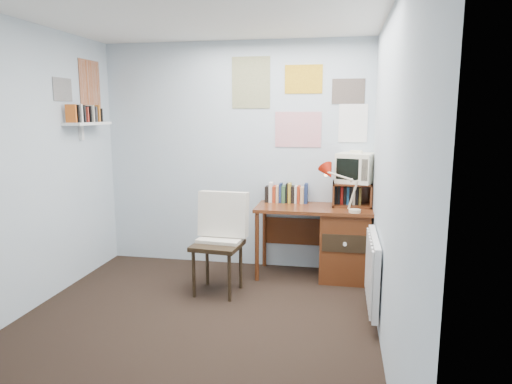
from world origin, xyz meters
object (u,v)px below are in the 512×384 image
Objects in this scene: tv_riser at (352,194)px; desk at (339,241)px; desk_chair at (217,246)px; crt_tv at (356,166)px; desk_lamp at (355,191)px; radiator at (373,271)px; wall_shelf at (88,124)px.

desk is at bearing -137.04° from tv_riser.
desk_chair reaches higher than desk.
crt_tv is (0.15, 0.13, 0.77)m from desk.
desk_lamp is 0.40m from crt_tv.
radiator is (1.43, -0.30, -0.05)m from desk_chair.
tv_riser is 0.50× the size of radiator.
desk is 0.80m from crt_tv.
desk_chair is (-1.15, -0.63, 0.07)m from desk.
crt_tv is 0.44× the size of radiator.
radiator is (0.15, -0.72, -0.55)m from desk_lamp.
desk_lamp is at bearing -73.37° from crt_tv.
tv_riser is (1.26, 0.74, 0.41)m from desk_chair.
radiator is (0.14, -1.06, -0.76)m from crt_tv.
desk_chair is at bearing -173.74° from desk_lamp.
desk_lamp is at bearing 3.54° from wall_shelf.
wall_shelf is at bearing 169.11° from radiator.
desk is 3.39× the size of crt_tv.
desk is 1.27× the size of desk_chair.
wall_shelf is at bearing 175.86° from desk_chair.
wall_shelf is at bearing 171.93° from desk_lamp.
desk is 2.85× the size of desk_lamp.
desk_lamp reaches higher than desk_chair.
desk_chair is 1.66m from crt_tv.
desk is 3.00× the size of tv_riser.
tv_riser is 0.29m from crt_tv.
wall_shelf is (-2.57, -0.38, 1.21)m from desk.
tv_riser reaches higher than radiator.
tv_riser reaches higher than desk.
desk_lamp is 0.92m from radiator.
wall_shelf is (-2.71, -0.17, 0.65)m from desk_lamp.
radiator is at bearing -6.19° from desk_chair.
wall_shelf reaches higher than desk.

